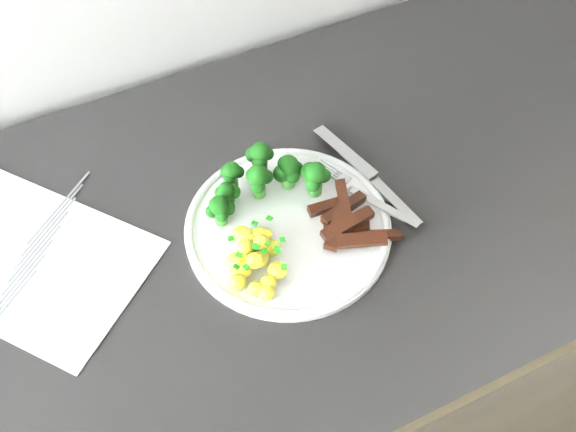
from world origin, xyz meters
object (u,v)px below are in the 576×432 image
(plate, at_px, (288,227))
(broccoli, at_px, (265,178))
(counter, at_px, (286,366))
(potatoes, at_px, (253,256))
(beef_strips, at_px, (347,221))
(knife, at_px, (379,187))
(recipe_paper, at_px, (32,261))
(fork, at_px, (369,197))

(plate, xyz_separation_m, broccoli, (-0.00, 0.06, 0.03))
(counter, distance_m, broccoli, 0.49)
(counter, xyz_separation_m, potatoes, (-0.06, -0.05, 0.47))
(counter, distance_m, beef_strips, 0.47)
(counter, bearing_deg, knife, -5.71)
(plate, xyz_separation_m, knife, (0.13, 0.01, 0.00))
(counter, xyz_separation_m, beef_strips, (0.06, -0.05, 0.47))
(recipe_paper, bearing_deg, potatoes, -26.98)
(recipe_paper, relative_size, potatoes, 3.12)
(broccoli, xyz_separation_m, fork, (0.11, -0.06, -0.02))
(recipe_paper, xyz_separation_m, broccoli, (0.29, -0.04, 0.04))
(counter, bearing_deg, broccoli, 103.45)
(beef_strips, xyz_separation_m, fork, (0.04, 0.02, -0.00))
(beef_strips, bearing_deg, counter, 139.96)
(knife, bearing_deg, plate, -177.71)
(recipe_paper, height_order, potatoes, potatoes)
(counter, relative_size, beef_strips, 21.53)
(counter, height_order, plate, plate)
(fork, bearing_deg, beef_strips, -152.87)
(broccoli, bearing_deg, fork, -30.17)
(recipe_paper, bearing_deg, counter, -13.94)
(beef_strips, bearing_deg, plate, 153.92)
(counter, height_order, recipe_paper, recipe_paper)
(counter, xyz_separation_m, recipe_paper, (-0.30, 0.07, 0.45))
(plate, height_order, broccoli, broccoli)
(counter, height_order, fork, fork)
(potatoes, xyz_separation_m, knife, (0.19, 0.03, -0.01))
(plate, relative_size, knife, 1.28)
(broccoli, height_order, beef_strips, broccoli)
(counter, bearing_deg, potatoes, -144.39)
(broccoli, height_order, knife, broccoli)
(recipe_paper, height_order, beef_strips, beef_strips)
(counter, xyz_separation_m, fork, (0.10, -0.03, 0.46))
(broccoli, height_order, fork, broccoli)
(potatoes, bearing_deg, recipe_paper, 153.02)
(beef_strips, bearing_deg, potatoes, 178.38)
(knife, bearing_deg, recipe_paper, 168.46)
(potatoes, height_order, knife, potatoes)
(plate, height_order, fork, fork)
(recipe_paper, distance_m, knife, 0.43)
(broccoli, height_order, potatoes, broccoli)
(plate, bearing_deg, beef_strips, -26.08)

